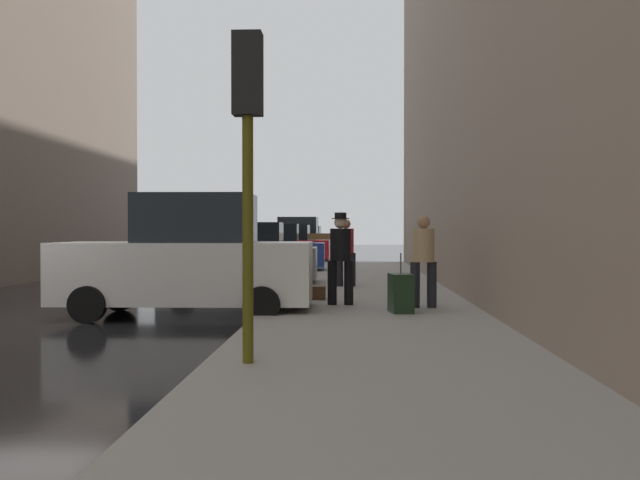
% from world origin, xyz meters
% --- Properties ---
extents(ground_plane, '(120.00, 120.00, 0.00)m').
position_xyz_m(ground_plane, '(0.00, 0.00, 0.00)').
color(ground_plane, black).
extents(sidewalk, '(4.00, 40.00, 0.15)m').
position_xyz_m(sidewalk, '(6.00, 0.00, 0.07)').
color(sidewalk, gray).
rests_on(sidewalk, ground_plane).
extents(parked_white_van, '(4.64, 2.14, 2.25)m').
position_xyz_m(parked_white_van, '(2.65, 1.11, 1.03)').
color(parked_white_van, silver).
rests_on(parked_white_van, ground_plane).
extents(parked_gray_coupe, '(4.24, 2.13, 1.79)m').
position_xyz_m(parked_gray_coupe, '(2.65, 7.48, 0.85)').
color(parked_gray_coupe, slate).
rests_on(parked_gray_coupe, ground_plane).
extents(parked_blue_sedan, '(4.25, 2.15, 1.79)m').
position_xyz_m(parked_blue_sedan, '(2.65, 13.55, 0.85)').
color(parked_blue_sedan, navy).
rests_on(parked_blue_sedan, ground_plane).
extents(parked_red_hatchback, '(4.23, 2.12, 1.79)m').
position_xyz_m(parked_red_hatchback, '(2.65, 20.26, 0.85)').
color(parked_red_hatchback, '#B2191E').
rests_on(parked_red_hatchback, ground_plane).
extents(parked_bronze_suv, '(4.65, 2.16, 2.25)m').
position_xyz_m(parked_bronze_suv, '(2.65, 26.64, 1.03)').
color(parked_bronze_suv, brown).
rests_on(parked_bronze_suv, ground_plane).
extents(parked_dark_green_sedan, '(4.26, 2.17, 1.79)m').
position_xyz_m(parked_dark_green_sedan, '(2.65, 32.53, 0.85)').
color(parked_dark_green_sedan, '#193828').
rests_on(parked_dark_green_sedan, ground_plane).
extents(fire_hydrant, '(0.42, 0.22, 0.70)m').
position_xyz_m(fire_hydrant, '(4.45, 2.24, 0.50)').
color(fire_hydrant, red).
rests_on(fire_hydrant, sidewalk).
extents(traffic_light, '(0.32, 0.32, 3.60)m').
position_xyz_m(traffic_light, '(4.50, -4.08, 2.76)').
color(traffic_light, '#514C0F').
rests_on(traffic_light, sidewalk).
extents(pedestrian_in_tan_coat, '(0.52, 0.46, 1.71)m').
position_xyz_m(pedestrian_in_tan_coat, '(6.98, 1.44, 1.10)').
color(pedestrian_in_tan_coat, black).
rests_on(pedestrian_in_tan_coat, sidewalk).
extents(pedestrian_with_fedora, '(0.51, 0.41, 1.78)m').
position_xyz_m(pedestrian_with_fedora, '(5.43, 1.89, 1.14)').
color(pedestrian_with_fedora, black).
rests_on(pedestrian_with_fedora, sidewalk).
extents(pedestrian_in_red_jacket, '(0.51, 0.42, 1.71)m').
position_xyz_m(pedestrian_in_red_jacket, '(5.51, 6.33, 1.10)').
color(pedestrian_in_red_jacket, black).
rests_on(pedestrian_in_red_jacket, sidewalk).
extents(rolling_suitcase, '(0.44, 0.61, 1.04)m').
position_xyz_m(rolling_suitcase, '(6.50, 0.67, 0.49)').
color(rolling_suitcase, black).
rests_on(rolling_suitcase, sidewalk).
extents(duffel_bag, '(0.32, 0.44, 0.28)m').
position_xyz_m(duffel_bag, '(4.94, 2.95, 0.29)').
color(duffel_bag, '#472D19').
rests_on(duffel_bag, sidewalk).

